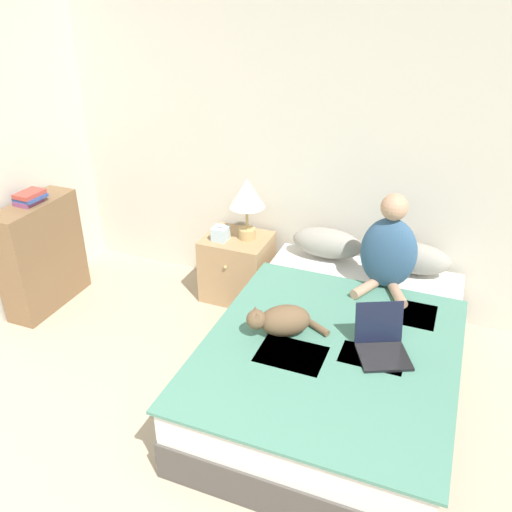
{
  "coord_description": "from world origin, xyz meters",
  "views": [
    {
      "loc": [
        0.83,
        -0.3,
        2.5
      ],
      "look_at": [
        -0.31,
        2.58,
        0.83
      ],
      "focal_mm": 38.0,
      "sensor_mm": 36.0,
      "label": 1
    }
  ],
  "objects_px": {
    "pillow_far": "(413,258)",
    "laptop_open": "(382,344)",
    "book_stack_top": "(29,197)",
    "person_sitting": "(389,250)",
    "tissue_box": "(220,233)",
    "pillow_near": "(327,243)",
    "cat_tabby": "(282,320)",
    "table_lamp": "(247,196)",
    "bed": "(335,360)",
    "nightstand": "(237,267)",
    "bookshelf": "(42,255)"
  },
  "relations": [
    {
      "from": "person_sitting",
      "to": "table_lamp",
      "type": "bearing_deg",
      "value": 169.08
    },
    {
      "from": "table_lamp",
      "to": "person_sitting",
      "type": "bearing_deg",
      "value": -10.92
    },
    {
      "from": "cat_tabby",
      "to": "book_stack_top",
      "type": "bearing_deg",
      "value": -39.69
    },
    {
      "from": "book_stack_top",
      "to": "table_lamp",
      "type": "bearing_deg",
      "value": 25.41
    },
    {
      "from": "tissue_box",
      "to": "laptop_open",
      "type": "bearing_deg",
      "value": -31.13
    },
    {
      "from": "table_lamp",
      "to": "tissue_box",
      "type": "bearing_deg",
      "value": -150.7
    },
    {
      "from": "cat_tabby",
      "to": "pillow_near",
      "type": "bearing_deg",
      "value": -120.77
    },
    {
      "from": "table_lamp",
      "to": "laptop_open",
      "type": "bearing_deg",
      "value": -37.84
    },
    {
      "from": "pillow_near",
      "to": "laptop_open",
      "type": "relative_size",
      "value": 1.35
    },
    {
      "from": "laptop_open",
      "to": "nightstand",
      "type": "distance_m",
      "value": 1.67
    },
    {
      "from": "pillow_far",
      "to": "person_sitting",
      "type": "xyz_separation_m",
      "value": [
        -0.15,
        -0.28,
        0.18
      ]
    },
    {
      "from": "book_stack_top",
      "to": "pillow_far",
      "type": "bearing_deg",
      "value": 15.44
    },
    {
      "from": "book_stack_top",
      "to": "tissue_box",
      "type": "bearing_deg",
      "value": 24.83
    },
    {
      "from": "cat_tabby",
      "to": "bookshelf",
      "type": "bearing_deg",
      "value": -39.71
    },
    {
      "from": "nightstand",
      "to": "tissue_box",
      "type": "xyz_separation_m",
      "value": [
        -0.1,
        -0.08,
        0.33
      ]
    },
    {
      "from": "bed",
      "to": "tissue_box",
      "type": "bearing_deg",
      "value": 146.99
    },
    {
      "from": "laptop_open",
      "to": "book_stack_top",
      "type": "xyz_separation_m",
      "value": [
        -2.75,
        0.27,
        0.41
      ]
    },
    {
      "from": "pillow_far",
      "to": "laptop_open",
      "type": "relative_size",
      "value": 1.35
    },
    {
      "from": "pillow_far",
      "to": "person_sitting",
      "type": "distance_m",
      "value": 0.36
    },
    {
      "from": "bed",
      "to": "book_stack_top",
      "type": "relative_size",
      "value": 9.8
    },
    {
      "from": "person_sitting",
      "to": "laptop_open",
      "type": "bearing_deg",
      "value": -81.49
    },
    {
      "from": "person_sitting",
      "to": "book_stack_top",
      "type": "distance_m",
      "value": 2.69
    },
    {
      "from": "nightstand",
      "to": "bookshelf",
      "type": "xyz_separation_m",
      "value": [
        -1.41,
        -0.69,
        0.17
      ]
    },
    {
      "from": "cat_tabby",
      "to": "bookshelf",
      "type": "relative_size",
      "value": 0.54
    },
    {
      "from": "tissue_box",
      "to": "book_stack_top",
      "type": "xyz_separation_m",
      "value": [
        -1.3,
        -0.6,
        0.34
      ]
    },
    {
      "from": "bed",
      "to": "laptop_open",
      "type": "relative_size",
      "value": 5.21
    },
    {
      "from": "bed",
      "to": "book_stack_top",
      "type": "bearing_deg",
      "value": 176.51
    },
    {
      "from": "cat_tabby",
      "to": "table_lamp",
      "type": "relative_size",
      "value": 0.96
    },
    {
      "from": "nightstand",
      "to": "book_stack_top",
      "type": "xyz_separation_m",
      "value": [
        -1.41,
        -0.69,
        0.67
      ]
    },
    {
      "from": "laptop_open",
      "to": "tissue_box",
      "type": "relative_size",
      "value": 2.91
    },
    {
      "from": "pillow_near",
      "to": "pillow_far",
      "type": "distance_m",
      "value": 0.65
    },
    {
      "from": "pillow_near",
      "to": "bookshelf",
      "type": "xyz_separation_m",
      "value": [
        -2.14,
        -0.77,
        -0.15
      ]
    },
    {
      "from": "bookshelf",
      "to": "book_stack_top",
      "type": "relative_size",
      "value": 4.14
    },
    {
      "from": "pillow_far",
      "to": "pillow_near",
      "type": "bearing_deg",
      "value": 180.0
    },
    {
      "from": "nightstand",
      "to": "table_lamp",
      "type": "bearing_deg",
      "value": 15.15
    },
    {
      "from": "pillow_near",
      "to": "pillow_far",
      "type": "xyz_separation_m",
      "value": [
        0.65,
        0.0,
        0.0
      ]
    },
    {
      "from": "bed",
      "to": "nightstand",
      "type": "distance_m",
      "value": 1.35
    },
    {
      "from": "bed",
      "to": "pillow_far",
      "type": "distance_m",
      "value": 1.04
    },
    {
      "from": "person_sitting",
      "to": "book_stack_top",
      "type": "xyz_separation_m",
      "value": [
        -2.64,
        -0.49,
        0.17
      ]
    },
    {
      "from": "tissue_box",
      "to": "cat_tabby",
      "type": "bearing_deg",
      "value": -47.7
    },
    {
      "from": "book_stack_top",
      "to": "nightstand",
      "type": "bearing_deg",
      "value": 25.96
    },
    {
      "from": "table_lamp",
      "to": "nightstand",
      "type": "bearing_deg",
      "value": -164.85
    },
    {
      "from": "person_sitting",
      "to": "book_stack_top",
      "type": "relative_size",
      "value": 3.22
    },
    {
      "from": "person_sitting",
      "to": "tissue_box",
      "type": "distance_m",
      "value": 1.35
    },
    {
      "from": "laptop_open",
      "to": "nightstand",
      "type": "relative_size",
      "value": 0.74
    },
    {
      "from": "pillow_near",
      "to": "book_stack_top",
      "type": "relative_size",
      "value": 2.54
    },
    {
      "from": "pillow_near",
      "to": "cat_tabby",
      "type": "distance_m",
      "value": 1.09
    },
    {
      "from": "table_lamp",
      "to": "tissue_box",
      "type": "height_order",
      "value": "table_lamp"
    },
    {
      "from": "laptop_open",
      "to": "table_lamp",
      "type": "bearing_deg",
      "value": 116.96
    },
    {
      "from": "tissue_box",
      "to": "pillow_near",
      "type": "bearing_deg",
      "value": 11.31
    }
  ]
}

